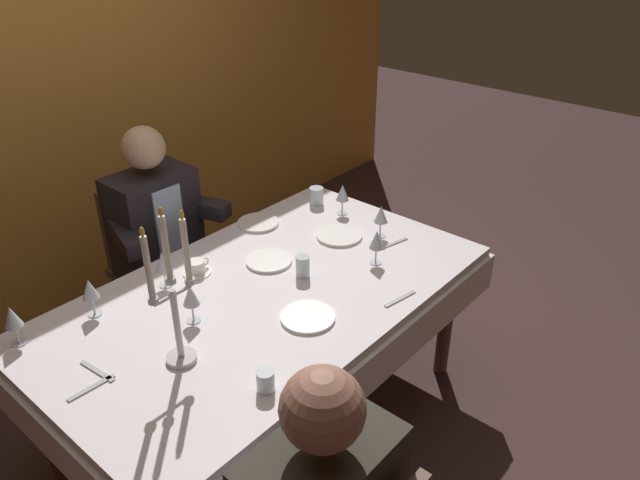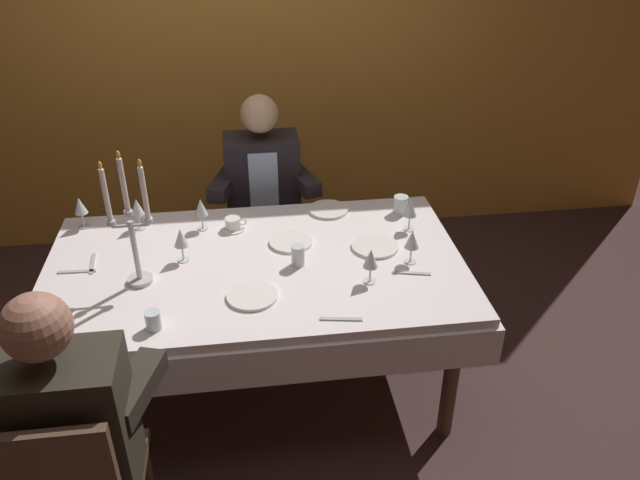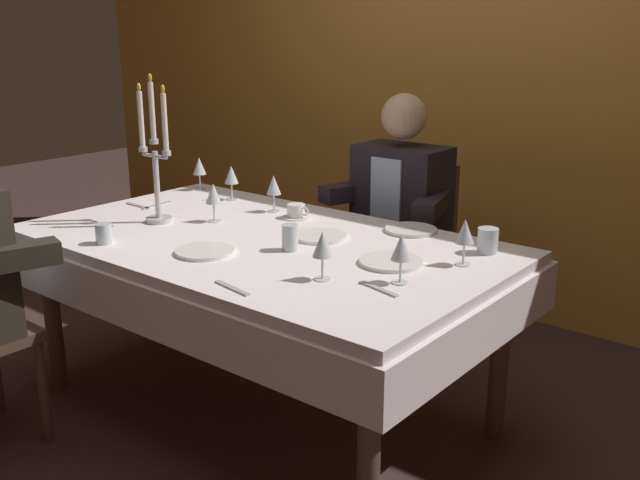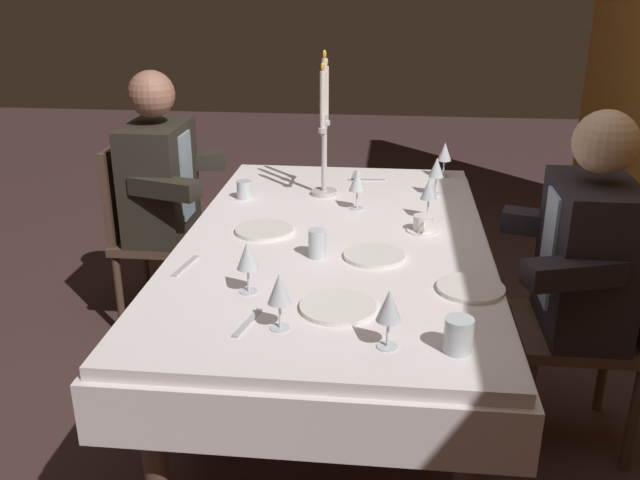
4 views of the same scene
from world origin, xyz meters
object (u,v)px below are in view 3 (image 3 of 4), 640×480
object	(u,v)px
wine_glass_1	(213,194)
water_tumbler_0	(104,234)
dining_table	(261,267)
coffee_cup_0	(296,212)
wine_glass_3	(274,186)
water_tumbler_2	(290,237)
wine_glass_0	(465,233)
wine_glass_6	(199,167)
wine_glass_2	(401,248)
seated_diner_1	(402,201)
wine_glass_4	(231,176)
dinner_plate_0	(205,251)
candelabra	(155,162)
dinner_plate_3	(391,262)
dinner_plate_2	(411,230)
wine_glass_5	(322,246)
water_tumbler_1	(488,241)
dinner_plate_1	(320,236)

from	to	relation	value
wine_glass_1	water_tumbler_0	bearing A→B (deg)	-100.09
dining_table	coffee_cup_0	size ratio (longest dim) A/B	14.70
dining_table	wine_glass_3	distance (m)	0.48
water_tumbler_2	wine_glass_0	bearing A→B (deg)	23.10
wine_glass_1	coffee_cup_0	distance (m)	0.36
wine_glass_3	wine_glass_6	bearing A→B (deg)	170.66
wine_glass_2	seated_diner_1	bearing A→B (deg)	122.47
wine_glass_3	wine_glass_4	size ratio (longest dim) A/B	1.00
wine_glass_6	seated_diner_1	xyz separation A→B (m)	(0.92, 0.44, -0.12)
dinner_plate_0	wine_glass_4	distance (m)	0.85
candelabra	wine_glass_0	bearing A→B (deg)	12.93
dining_table	seated_diner_1	xyz separation A→B (m)	(0.08, 0.89, 0.11)
dinner_plate_0	seated_diner_1	world-z (taller)	seated_diner_1
dining_table	wine_glass_4	distance (m)	0.72
wine_glass_0	wine_glass_4	bearing A→B (deg)	171.92
wine_glass_4	water_tumbler_2	xyz separation A→B (m)	(0.75, -0.43, -0.07)
wine_glass_2	wine_glass_4	xyz separation A→B (m)	(-1.26, 0.48, -0.00)
dinner_plate_0	wine_glass_4	size ratio (longest dim) A/B	1.32
candelabra	dinner_plate_3	distance (m)	1.11
wine_glass_2	dinner_plate_2	bearing A→B (deg)	118.93
wine_glass_2	wine_glass_3	distance (m)	1.04
wine_glass_5	dinner_plate_0	bearing A→B (deg)	-174.84
candelabra	wine_glass_6	bearing A→B (deg)	122.07
seated_diner_1	wine_glass_6	bearing A→B (deg)	-154.29
wine_glass_4	wine_glass_5	size ratio (longest dim) A/B	1.00
wine_glass_3	water_tumbler_1	size ratio (longest dim) A/B	1.76
candelabra	coffee_cup_0	distance (m)	0.62
wine_glass_0	wine_glass_2	size ratio (longest dim) A/B	1.00
dining_table	candelabra	distance (m)	0.63
wine_glass_4	seated_diner_1	xyz separation A→B (m)	(0.64, 0.49, -0.12)
wine_glass_1	wine_glass_4	distance (m)	0.40
candelabra	wine_glass_1	size ratio (longest dim) A/B	3.73
dining_table	water_tumbler_0	size ratio (longest dim) A/B	24.86
dinner_plate_2	water_tumbler_2	world-z (taller)	water_tumbler_2
dining_table	water_tumbler_2	size ratio (longest dim) A/B	19.86
dining_table	wine_glass_3	xyz separation A→B (m)	(-0.24, 0.35, 0.23)
dinner_plate_1	wine_glass_0	bearing A→B (deg)	5.12
candelabra	seated_diner_1	bearing A→B (deg)	59.09
dinner_plate_2	wine_glass_4	xyz separation A→B (m)	(-0.96, -0.06, 0.11)
water_tumbler_0	wine_glass_0	bearing A→B (deg)	27.92
dining_table	dinner_plate_1	world-z (taller)	dinner_plate_1
wine_glass_4	coffee_cup_0	bearing A→B (deg)	-8.33
wine_glass_3	wine_glass_4	xyz separation A→B (m)	(-0.31, 0.04, 0.00)
wine_glass_4	water_tumbler_0	distance (m)	0.83
dinner_plate_2	water_tumbler_0	size ratio (longest dim) A/B	2.66
candelabra	water_tumbler_0	size ratio (longest dim) A/B	7.83
seated_diner_1	dinner_plate_3	bearing A→B (deg)	-59.47
wine_glass_4	water_tumbler_2	size ratio (longest dim) A/B	1.68
dinner_plate_3	wine_glass_3	xyz separation A→B (m)	(-0.81, 0.29, 0.11)
water_tumbler_2	seated_diner_1	world-z (taller)	seated_diner_1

